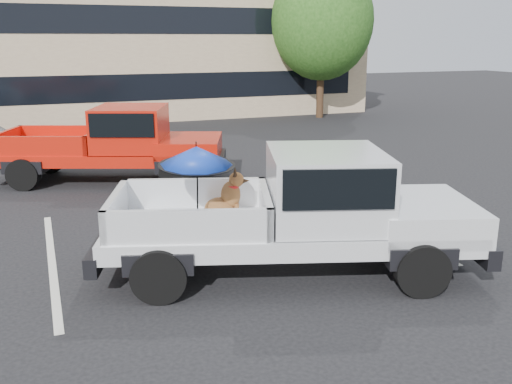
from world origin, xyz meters
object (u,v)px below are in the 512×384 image
at_px(tree_right, 322,21).
at_px(tree_back, 205,21).
at_px(silver_pickup, 310,206).
at_px(red_pickup, 125,141).

distance_m(tree_right, tree_back, 8.55).
bearing_deg(silver_pickup, tree_back, 95.25).
distance_m(silver_pickup, red_pickup, 7.07).
xyz_separation_m(tree_back, red_pickup, (-7.03, -16.97, -3.39)).
bearing_deg(tree_back, red_pickup, -112.51).
distance_m(tree_back, silver_pickup, 24.65).
xyz_separation_m(tree_right, red_pickup, (-10.03, -8.97, -3.19)).
height_order(tree_back, silver_pickup, tree_back).
relative_size(tree_right, tree_back, 0.95).
bearing_deg(red_pickup, silver_pickup, -54.95).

